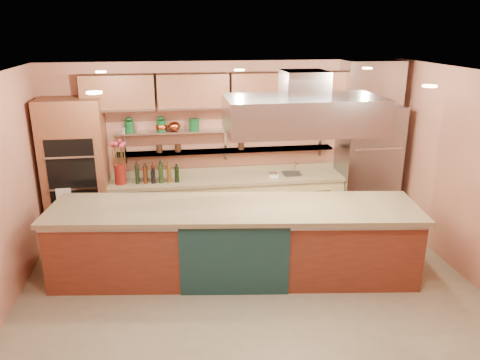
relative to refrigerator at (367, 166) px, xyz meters
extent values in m
cube|color=gray|center=(-2.35, -2.14, -1.06)|extent=(6.00, 5.00, 0.02)
cube|color=black|center=(-2.35, -2.14, 1.75)|extent=(6.00, 5.00, 0.02)
cube|color=#BE755A|center=(-2.35, 0.36, 0.35)|extent=(6.00, 0.04, 2.80)
cube|color=#BE755A|center=(-2.35, -4.64, 0.35)|extent=(6.00, 0.04, 2.80)
cube|color=brown|center=(-4.80, 0.04, 0.10)|extent=(0.95, 0.64, 2.30)
cube|color=gray|center=(0.00, 0.00, 0.00)|extent=(0.95, 0.72, 2.10)
cube|color=tan|center=(-2.40, 0.06, -0.58)|extent=(3.84, 0.64, 0.93)
cube|color=#B2B5B9|center=(-2.40, 0.23, 0.30)|extent=(3.60, 0.26, 0.03)
cube|color=#B2B5B9|center=(-2.40, 0.23, 0.65)|extent=(3.60, 0.26, 0.03)
cube|color=brown|center=(-2.35, 0.18, 1.30)|extent=(4.60, 0.36, 0.55)
cube|color=#B2B5B9|center=(-1.60, -1.47, 1.20)|extent=(2.00, 1.00, 0.45)
cube|color=#FFE5A5|center=(-2.35, -1.94, 1.72)|extent=(4.00, 2.80, 0.02)
cube|color=brown|center=(-2.50, -1.47, -0.54)|extent=(4.98, 1.69, 1.02)
cylinder|color=maroon|center=(-4.13, 0.01, 0.04)|extent=(0.22, 0.22, 0.32)
cube|color=black|center=(-3.55, 0.01, 0.00)|extent=(0.78, 0.38, 0.24)
cube|color=white|center=(-1.64, 0.01, -0.08)|extent=(0.18, 0.16, 0.09)
cylinder|color=silver|center=(-1.24, 0.11, -0.01)|extent=(0.03, 0.03, 0.22)
ellipsoid|color=#C4532D|center=(-3.24, 0.23, 0.74)|extent=(0.25, 0.25, 0.15)
cylinder|color=#0E451D|center=(-2.92, 0.23, 0.76)|extent=(0.20, 0.20, 0.19)
camera|label=1|loc=(-3.28, -7.27, 2.29)|focal=35.00mm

